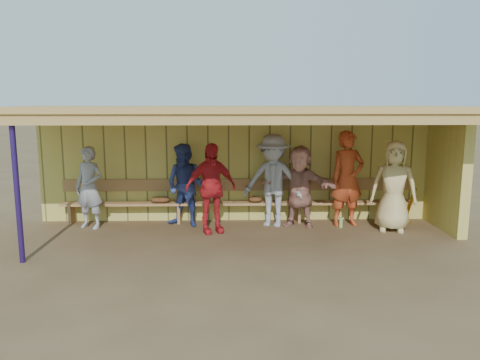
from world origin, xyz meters
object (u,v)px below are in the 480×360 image
Objects in this scene: player_e at (273,181)px; player_a at (89,187)px; player_f at (300,186)px; player_h at (394,186)px; player_d at (211,188)px; player_g at (347,179)px; bench at (239,198)px; player_c at (185,185)px.

player_a is at bearing -161.30° from player_e.
player_f is 1.88m from player_h.
player_e is at bearing -0.45° from player_d.
player_g is at bearing 169.96° from player_h.
player_e is at bearing -163.23° from player_f.
player_d reaches higher than player_f.
player_g is 0.94m from player_h.
player_g is 1.09× the size of player_h.
player_c is at bearing -164.03° from bench.
player_a is 4.33m from player_f.
player_e is 0.89m from bench.
player_c is at bearing 22.88° from player_a.
player_f is 0.85× the size of player_g.
player_f is 1.35m from bench.
player_d is (0.55, -0.50, 0.03)m from player_c.
player_e reaches higher than player_f.
player_e reaches higher than bench.
player_h is at bearing -14.28° from bench.
player_a is 5.34m from player_g.
player_a is 0.93× the size of player_h.
player_e reaches higher than player_d.
player_e is 2.43m from player_h.
bench is at bearing 33.76° from player_d.
player_g is (3.38, -0.03, 0.13)m from player_c.
player_e is at bearing -172.95° from player_h.
player_f is 1.02m from player_g.
player_d is at bearing -143.65° from player_f.
player_g is at bearing -11.62° from player_d.
player_a is 0.22× the size of bench.
player_e is 0.96× the size of player_g.
player_h is 3.21m from bench.
player_g is (1.56, -0.01, 0.04)m from player_e.
player_f is at bearing -8.27° from player_d.
player_h is at bearing 17.96° from player_c.
player_e is 0.25× the size of bench.
player_d is at bearing 175.64° from player_g.
player_d is 0.98× the size of player_h.
player_h is at bearing 16.79° from player_a.
bench is (-0.70, 0.34, -0.44)m from player_e.
player_e is (3.78, 0.07, 0.11)m from player_a.
player_f reaches higher than bench.
player_g is at bearing 20.92° from player_a.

